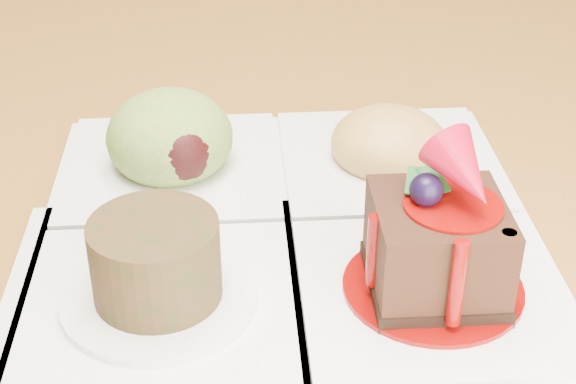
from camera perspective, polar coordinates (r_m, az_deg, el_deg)
name	(u,v)px	position (r m, az deg, el deg)	size (l,w,h in m)	color
dining_table	(246,145)	(0.71, -2.71, 3.03)	(1.00, 1.80, 0.75)	olive
sampler_plate	(285,211)	(0.47, -0.23, -1.26)	(0.34, 0.34, 0.10)	white
second_plate	(249,350)	(0.40, -2.55, -10.19)	(0.23, 0.23, 0.01)	white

